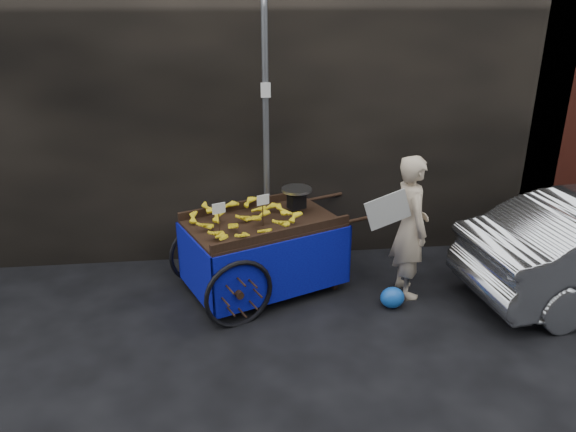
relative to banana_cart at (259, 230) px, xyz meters
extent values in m
plane|color=black|center=(-0.15, -0.61, -0.83)|extent=(80.00, 80.00, 0.00)
cube|color=black|center=(-1.15, 1.99, 1.67)|extent=(11.00, 2.00, 5.00)
cylinder|color=slate|center=(0.15, 0.69, 1.17)|extent=(0.08, 0.08, 4.00)
cube|color=white|center=(0.15, 0.64, 1.57)|extent=(0.12, 0.02, 0.18)
cube|color=black|center=(0.05, 0.02, 0.06)|extent=(2.07, 1.71, 0.07)
cube|color=black|center=(-0.15, 0.50, 0.14)|extent=(1.66, 0.73, 0.11)
cube|color=black|center=(0.25, -0.46, 0.14)|extent=(1.66, 0.73, 0.11)
cube|color=black|center=(0.94, -0.09, -0.39)|extent=(0.07, 0.07, 0.89)
cube|color=black|center=(0.60, 0.73, -0.39)|extent=(0.07, 0.07, 0.89)
cylinder|color=black|center=(1.30, 0.06, 0.06)|extent=(0.53, 0.26, 0.04)
cylinder|color=black|center=(0.96, 0.88, 0.06)|extent=(0.53, 0.26, 0.04)
torus|color=black|center=(-0.28, -0.77, -0.44)|extent=(0.79, 0.37, 0.83)
torus|color=black|center=(-0.74, 0.34, -0.44)|extent=(0.79, 0.37, 0.83)
cylinder|color=black|center=(-0.51, -0.21, -0.44)|extent=(0.53, 1.17, 0.06)
cube|color=#070788|center=(0.27, -0.50, -0.32)|extent=(1.69, 0.72, 0.76)
cube|color=#070788|center=(-0.16, 0.54, -0.32)|extent=(1.69, 0.72, 0.76)
cube|color=#070788|center=(-0.78, -0.33, -0.32)|extent=(0.47, 1.08, 0.76)
cube|color=#070788|center=(0.88, 0.37, -0.32)|extent=(0.47, 1.08, 0.76)
cube|color=black|center=(0.49, 0.27, 0.25)|extent=(0.24, 0.22, 0.18)
cylinder|color=silver|center=(0.49, 0.27, 0.40)|extent=(0.49, 0.49, 0.03)
cube|color=white|center=(-0.46, -0.33, 0.43)|extent=(0.15, 0.07, 0.12)
cube|color=white|center=(0.05, -0.11, 0.43)|extent=(0.15, 0.07, 0.12)
imported|color=#C8B295|center=(1.81, -0.26, 0.06)|extent=(0.46, 0.67, 1.78)
cube|color=silver|center=(1.46, -0.44, 0.37)|extent=(0.59, 0.07, 0.50)
ellipsoid|color=blue|center=(1.54, -0.60, -0.70)|extent=(0.29, 0.23, 0.26)
camera|label=1|loc=(-0.34, -6.25, 2.73)|focal=35.00mm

